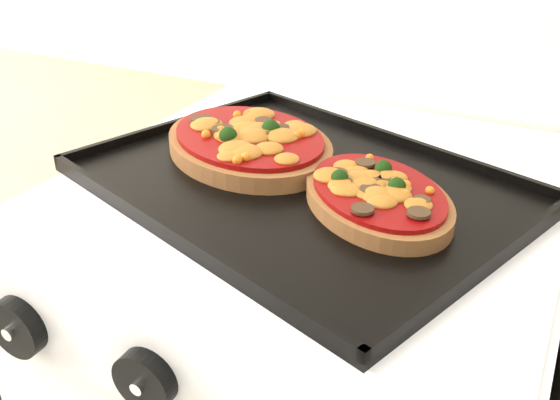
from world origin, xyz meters
The scene contains 6 objects.
control_panel centered at (-0.02, 1.39, 0.85)m, with size 0.60×0.02×0.09m, color white.
knob_left centered at (-0.19, 1.37, 0.85)m, with size 0.06×0.06×0.02m, color black.
knob_center centered at (-0.03, 1.37, 0.85)m, with size 0.06×0.06×0.02m, color black.
baking_tray centered at (-0.03, 1.66, 0.92)m, with size 0.50×0.37×0.02m, color black.
pizza_left centered at (-0.12, 1.71, 0.94)m, with size 0.25×0.19×0.04m, color brown, non-canonical shape.
pizza_right centered at (0.08, 1.65, 0.94)m, with size 0.21×0.14×0.03m, color brown, non-canonical shape.
Camera 1 is at (0.26, 1.06, 1.25)m, focal length 40.00 mm.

